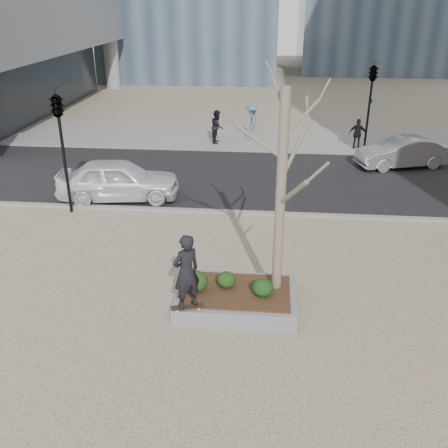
# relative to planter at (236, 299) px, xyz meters

# --- Properties ---
(ground) EXTENTS (120.00, 120.00, 0.00)m
(ground) POSITION_rel_planter_xyz_m (-1.00, 0.00, -0.23)
(ground) COLOR tan
(ground) RESTS_ON ground
(street) EXTENTS (60.00, 8.00, 0.02)m
(street) POSITION_rel_planter_xyz_m (-1.00, 10.00, -0.21)
(street) COLOR black
(street) RESTS_ON ground
(far_sidewalk) EXTENTS (60.00, 6.00, 0.02)m
(far_sidewalk) POSITION_rel_planter_xyz_m (-1.00, 17.00, -0.21)
(far_sidewalk) COLOR gray
(far_sidewalk) RESTS_ON ground
(planter) EXTENTS (3.00, 2.00, 0.45)m
(planter) POSITION_rel_planter_xyz_m (0.00, 0.00, 0.00)
(planter) COLOR gray
(planter) RESTS_ON ground
(planter_mulch) EXTENTS (2.70, 1.70, 0.04)m
(planter_mulch) POSITION_rel_planter_xyz_m (0.00, 0.00, 0.25)
(planter_mulch) COLOR #382314
(planter_mulch) RESTS_ON planter
(sycamore_tree) EXTENTS (2.80, 2.80, 6.60)m
(sycamore_tree) POSITION_rel_planter_xyz_m (1.00, 0.30, 3.56)
(sycamore_tree) COLOR gray
(sycamore_tree) RESTS_ON planter_mulch
(shrub_left) EXTENTS (0.63, 0.63, 0.53)m
(shrub_left) POSITION_rel_planter_xyz_m (-1.02, -0.10, 0.53)
(shrub_left) COLOR #173E13
(shrub_left) RESTS_ON planter_mulch
(shrub_middle) EXTENTS (0.49, 0.49, 0.41)m
(shrub_middle) POSITION_rel_planter_xyz_m (-0.27, 0.15, 0.47)
(shrub_middle) COLOR #153611
(shrub_middle) RESTS_ON planter_mulch
(shrub_right) EXTENTS (0.52, 0.52, 0.45)m
(shrub_right) POSITION_rel_planter_xyz_m (0.66, -0.16, 0.49)
(shrub_right) COLOR #133E15
(shrub_right) RESTS_ON planter_mulch
(skateboard) EXTENTS (0.80, 0.41, 0.08)m
(skateboard) POSITION_rel_planter_xyz_m (-1.10, -0.88, 0.26)
(skateboard) COLOR black
(skateboard) RESTS_ON planter
(skateboarder) EXTENTS (0.82, 0.79, 1.89)m
(skateboarder) POSITION_rel_planter_xyz_m (-1.10, -0.88, 1.24)
(skateboarder) COLOR black
(skateboarder) RESTS_ON skateboard
(police_car) EXTENTS (4.84, 2.45, 1.58)m
(police_car) POSITION_rel_planter_xyz_m (-5.06, 7.00, 0.59)
(police_car) COLOR white
(police_car) RESTS_ON street
(car_silver) EXTENTS (4.39, 2.53, 1.37)m
(car_silver) POSITION_rel_planter_xyz_m (6.78, 12.18, 0.48)
(car_silver) COLOR #989AA0
(car_silver) RESTS_ON street
(pedestrian_a) EXTENTS (0.68, 0.86, 1.74)m
(pedestrian_a) POSITION_rel_planter_xyz_m (-2.14, 15.59, 0.67)
(pedestrian_a) COLOR black
(pedestrian_a) RESTS_ON far_sidewalk
(pedestrian_b) EXTENTS (0.71, 1.22, 1.88)m
(pedestrian_b) POSITION_rel_planter_xyz_m (-0.35, 16.54, 0.74)
(pedestrian_b) COLOR slate
(pedestrian_b) RESTS_ON far_sidewalk
(pedestrian_c) EXTENTS (0.97, 0.60, 1.55)m
(pedestrian_c) POSITION_rel_planter_xyz_m (5.18, 15.07, 0.57)
(pedestrian_c) COLOR black
(pedestrian_c) RESTS_ON far_sidewalk
(traffic_light_near) EXTENTS (0.60, 2.48, 4.50)m
(traffic_light_near) POSITION_rel_planter_xyz_m (-6.50, 5.60, 2.02)
(traffic_light_near) COLOR black
(traffic_light_near) RESTS_ON ground
(traffic_light_far) EXTENTS (0.60, 2.48, 4.50)m
(traffic_light_far) POSITION_rel_planter_xyz_m (5.50, 14.60, 2.02)
(traffic_light_far) COLOR black
(traffic_light_far) RESTS_ON ground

